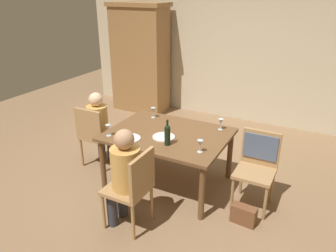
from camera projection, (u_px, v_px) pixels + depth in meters
ground_plane at (168, 182)px, 4.46m from camera, size 10.00×10.00×0.00m
rear_room_partition at (236, 50)px, 6.19m from camera, size 6.40×0.12×2.70m
armoire_cabinet at (140, 58)px, 6.71m from camera, size 1.18×0.62×2.18m
dining_table at (168, 139)px, 4.21m from camera, size 1.51×1.14×0.73m
chair_left_end at (95, 133)px, 4.66m from camera, size 0.44×0.44×0.92m
chair_near at (134, 185)px, 3.44m from camera, size 0.44×0.44×0.92m
chair_right_end at (258, 158)px, 3.85m from camera, size 0.44×0.46×0.92m
person_woman_host at (99, 123)px, 4.71m from camera, size 0.29×0.34×1.11m
person_man_bearded at (124, 172)px, 3.44m from camera, size 0.36×0.31×1.15m
wine_bottle_tall_green at (167, 134)px, 3.82m from camera, size 0.07×0.07×0.32m
wine_glass_near_left at (221, 122)px, 4.24m from camera, size 0.07×0.07×0.15m
wine_glass_centre at (153, 111)px, 4.63m from camera, size 0.07×0.07×0.15m
wine_glass_near_right at (200, 144)px, 3.66m from camera, size 0.07×0.07×0.15m
wine_glass_far at (108, 128)px, 4.06m from camera, size 0.07×0.07×0.15m
dinner_plate_host at (164, 137)px, 4.06m from camera, size 0.28×0.28×0.01m
dinner_plate_guest_left at (129, 138)px, 4.02m from camera, size 0.28×0.28×0.01m
handbag at (244, 215)px, 3.65m from camera, size 0.29×0.14×0.22m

